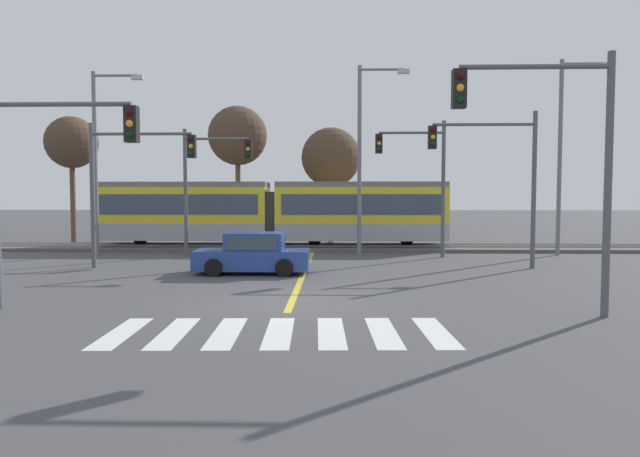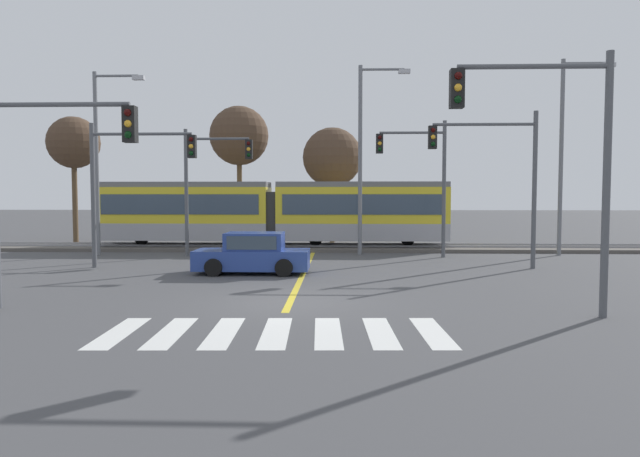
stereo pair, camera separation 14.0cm
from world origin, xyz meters
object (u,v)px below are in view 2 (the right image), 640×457
(traffic_light_near_right, at_px, (554,141))
(bare_tree_far_west, at_px, (74,143))
(traffic_light_mid_left, at_px, (129,171))
(bare_tree_west, at_px, (239,136))
(traffic_light_far_right, at_px, (422,169))
(bare_tree_east, at_px, (332,158))
(light_rail_tram, at_px, (273,211))
(traffic_light_mid_right, at_px, (498,165))
(street_lamp_centre, at_px, (365,148))
(street_lamp_west, at_px, (101,151))
(street_lamp_east, at_px, (566,145))
(sedan_crossing, at_px, (253,255))
(traffic_light_near_left, at_px, (44,162))
(traffic_light_far_left, at_px, (208,173))

(traffic_light_near_right, xyz_separation_m, bare_tree_far_west, (-21.40, 21.27, 1.96))
(traffic_light_mid_left, bearing_deg, bare_tree_west, 81.78)
(traffic_light_far_right, bearing_deg, bare_tree_east, 116.90)
(light_rail_tram, distance_m, traffic_light_far_right, 8.60)
(traffic_light_far_right, distance_m, traffic_light_mid_right, 4.69)
(traffic_light_far_right, xyz_separation_m, bare_tree_west, (-10.17, 9.40, 2.53))
(street_lamp_centre, xyz_separation_m, bare_tree_west, (-7.58, 8.41, 1.45))
(traffic_light_mid_left, distance_m, traffic_light_near_right, 16.01)
(traffic_light_far_right, height_order, traffic_light_mid_left, traffic_light_far_right)
(traffic_light_near_right, bearing_deg, traffic_light_mid_left, 146.40)
(bare_tree_far_west, bearing_deg, traffic_light_mid_left, -56.96)
(traffic_light_near_right, distance_m, street_lamp_west, 21.38)
(street_lamp_east, bearing_deg, traffic_light_mid_left, -164.29)
(traffic_light_mid_right, xyz_separation_m, street_lamp_centre, (-5.00, 5.02, 1.10))
(sedan_crossing, xyz_separation_m, traffic_light_mid_left, (-5.12, 1.50, 3.14))
(traffic_light_near_left, distance_m, street_lamp_centre, 16.14)
(bare_tree_east, bearing_deg, street_lamp_east, -32.94)
(traffic_light_far_right, bearing_deg, street_lamp_east, 8.89)
(sedan_crossing, relative_size, street_lamp_west, 0.48)
(traffic_light_near_right, distance_m, bare_tree_east, 22.26)
(traffic_light_near_right, height_order, bare_tree_far_west, bare_tree_far_west)
(light_rail_tram, bearing_deg, traffic_light_near_left, -103.20)
(light_rail_tram, xyz_separation_m, sedan_crossing, (0.35, -9.71, -1.35))
(traffic_light_near_left, distance_m, traffic_light_mid_left, 8.32)
(sedan_crossing, distance_m, street_lamp_west, 11.22)
(traffic_light_far_right, height_order, traffic_light_near_right, traffic_light_far_right)
(street_lamp_centre, xyz_separation_m, bare_tree_east, (-1.67, 7.41, 0.03))
(traffic_light_far_left, bearing_deg, bare_tree_west, 91.03)
(traffic_light_near_right, distance_m, bare_tree_west, 25.37)
(sedan_crossing, bearing_deg, bare_tree_east, 78.99)
(traffic_light_mid_right, bearing_deg, bare_tree_east, 118.23)
(traffic_light_far_right, distance_m, street_lamp_east, 7.20)
(traffic_light_mid_left, xyz_separation_m, street_lamp_centre, (9.56, 5.29, 1.33))
(bare_tree_west, bearing_deg, traffic_light_near_left, -92.79)
(traffic_light_far_left, bearing_deg, bare_tree_east, 55.32)
(traffic_light_near_right, xyz_separation_m, bare_tree_west, (-11.35, 22.55, 2.49))
(traffic_light_mid_right, xyz_separation_m, street_lamp_west, (-17.68, 4.49, 0.93))
(light_rail_tram, relative_size, traffic_light_far_left, 3.08)
(bare_tree_west, bearing_deg, traffic_light_mid_left, -98.22)
(sedan_crossing, bearing_deg, traffic_light_far_left, 116.80)
(street_lamp_west, bearing_deg, traffic_light_mid_left, -56.74)
(street_lamp_west, bearing_deg, street_lamp_centre, 2.36)
(traffic_light_mid_right, bearing_deg, street_lamp_west, 165.74)
(traffic_light_far_left, distance_m, street_lamp_west, 5.39)
(bare_tree_east, bearing_deg, traffic_light_far_right, -63.10)
(street_lamp_west, distance_m, bare_tree_far_west, 9.17)
(traffic_light_mid_right, relative_size, street_lamp_east, 0.66)
(light_rail_tram, bearing_deg, street_lamp_east, -11.07)
(bare_tree_far_west, bearing_deg, sedan_crossing, -46.52)
(traffic_light_mid_left, distance_m, bare_tree_far_west, 14.98)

